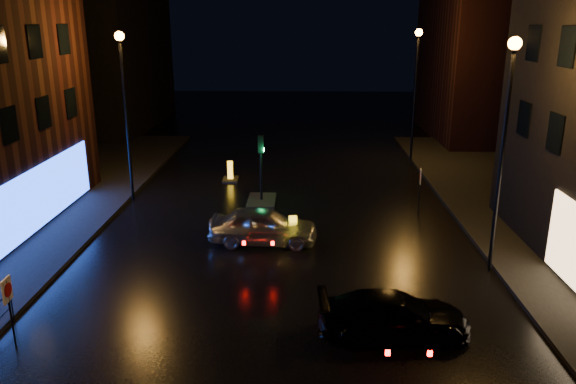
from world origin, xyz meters
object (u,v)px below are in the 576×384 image
silver_hatchback (263,226)px  road_sign_right (420,180)px  bollard_near (293,237)px  road_sign_left (8,296)px  traffic_signal (261,192)px  bollard_far (230,176)px  dark_sedan (394,315)px

silver_hatchback → road_sign_right: road_sign_right is taller
bollard_near → road_sign_left: size_ratio=0.70×
traffic_signal → bollard_near: 5.68m
silver_hatchback → road_sign_left: bearing=143.9°
silver_hatchback → bollard_far: (-2.56, 9.42, -0.51)m
silver_hatchback → dark_sedan: size_ratio=1.00×
traffic_signal → dark_sedan: (4.77, -12.50, 0.14)m
traffic_signal → bollard_far: size_ratio=2.60×
traffic_signal → road_sign_right: traffic_signal is taller
traffic_signal → bollard_far: bearing=118.0°
dark_sedan → silver_hatchback: bearing=29.1°
bollard_near → road_sign_left: (-7.74, -7.99, 1.34)m
road_sign_left → bollard_near: bearing=43.0°
bollard_near → bollard_far: 10.06m
bollard_near → road_sign_right: road_sign_right is taller
dark_sedan → road_sign_right: (2.92, 11.23, 0.93)m
bollard_far → bollard_near: bearing=-70.0°
dark_sedan → bollard_far: bearing=20.2°
road_sign_left → road_sign_right: 18.33m
bollard_near → road_sign_left: 11.21m
dark_sedan → bollard_near: 7.74m
bollard_near → bollard_far: (-3.78, 9.32, -0.00)m
bollard_near → dark_sedan: bearing=-79.9°
silver_hatchback → road_sign_right: size_ratio=2.11×
bollard_near → silver_hatchback: bearing=171.2°
bollard_far → silver_hatchback: bearing=-76.8°
silver_hatchback → dark_sedan: bearing=-145.0°
bollard_near → bollard_far: size_ratio=1.12×
traffic_signal → bollard_far: 4.44m
road_sign_left → silver_hatchback: bearing=47.6°
bollard_far → road_sign_left: road_sign_left is taller
silver_hatchback → dark_sedan: silver_hatchback is taller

